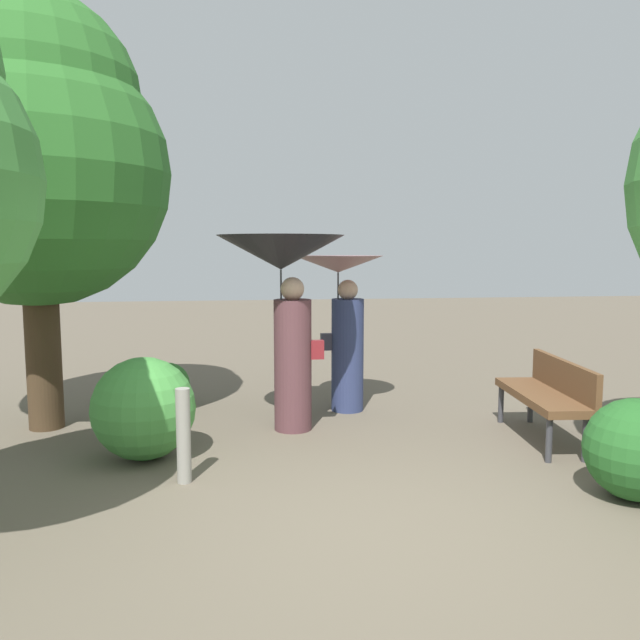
# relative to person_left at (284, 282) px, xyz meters

# --- Properties ---
(ground_plane) EXTENTS (40.00, 40.00, 0.00)m
(ground_plane) POSITION_rel_person_left_xyz_m (0.45, -2.46, -1.60)
(ground_plane) COLOR brown
(person_left) EXTENTS (1.35, 1.35, 2.10)m
(person_left) POSITION_rel_person_left_xyz_m (0.00, 0.00, 0.00)
(person_left) COLOR #563338
(person_left) RESTS_ON ground
(person_right) EXTENTS (1.08, 1.08, 1.88)m
(person_right) POSITION_rel_person_left_xyz_m (0.76, 0.72, -0.34)
(person_right) COLOR navy
(person_right) RESTS_ON ground
(park_bench) EXTENTS (0.64, 1.54, 0.83)m
(park_bench) POSITION_rel_person_left_xyz_m (2.63, -0.76, -1.09)
(park_bench) COLOR #38383D
(park_bench) RESTS_ON ground
(tree_near_left) EXTENTS (2.82, 2.82, 4.61)m
(tree_near_left) POSITION_rel_person_left_xyz_m (-2.59, 0.42, 1.38)
(tree_near_left) COLOR #42301E
(tree_near_left) RESTS_ON ground
(bush_path_left) EXTENTS (0.54, 0.54, 0.54)m
(bush_path_left) POSITION_rel_person_left_xyz_m (-1.37, 1.22, -1.33)
(bush_path_left) COLOR #2D6B28
(bush_path_left) RESTS_ON ground
(bush_path_right) EXTENTS (0.80, 0.80, 0.80)m
(bush_path_right) POSITION_rel_person_left_xyz_m (2.56, -2.29, -1.20)
(bush_path_right) COLOR #235B23
(bush_path_right) RESTS_ON ground
(bush_behind_bench) EXTENTS (0.96, 0.96, 0.96)m
(bush_behind_bench) POSITION_rel_person_left_xyz_m (-1.38, -0.78, -1.12)
(bush_behind_bench) COLOR #428C3D
(bush_behind_bench) RESTS_ON ground
(path_marker_post) EXTENTS (0.12, 0.12, 0.80)m
(path_marker_post) POSITION_rel_person_left_xyz_m (-0.97, -1.44, -1.20)
(path_marker_post) COLOR gray
(path_marker_post) RESTS_ON ground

